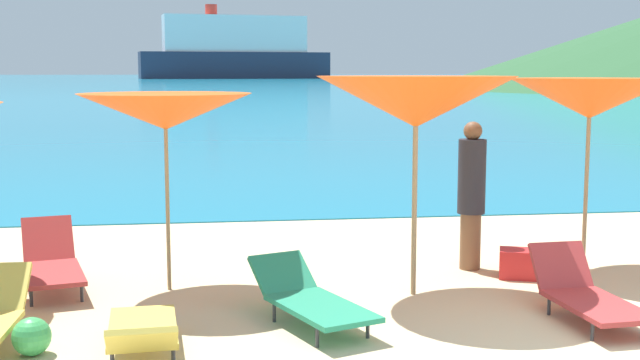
% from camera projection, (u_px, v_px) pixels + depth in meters
% --- Properties ---
extents(ground_plane, '(50.00, 100.00, 0.30)m').
position_uv_depth(ground_plane, '(380.00, 201.00, 16.73)').
color(ground_plane, beige).
extents(ocean_water, '(650.00, 440.00, 0.02)m').
position_uv_depth(ocean_water, '(216.00, 79.00, 230.03)').
color(ocean_water, teal).
rests_on(ocean_water, ground_plane).
extents(umbrella_2, '(1.96, 1.96, 2.21)m').
position_uv_depth(umbrella_2, '(165.00, 112.00, 9.16)').
color(umbrella_2, '#9E7F59').
rests_on(umbrella_2, ground_plane).
extents(umbrella_3, '(2.26, 2.26, 2.40)m').
position_uv_depth(umbrella_3, '(416.00, 102.00, 8.95)').
color(umbrella_3, '#9E7F59').
rests_on(umbrella_3, ground_plane).
extents(umbrella_4, '(1.97, 1.97, 2.36)m').
position_uv_depth(umbrella_4, '(590.00, 99.00, 10.17)').
color(umbrella_4, '#9E7F59').
rests_on(umbrella_4, ground_plane).
extents(lounge_chair_0, '(0.72, 1.56, 0.66)m').
position_uv_depth(lounge_chair_0, '(586.00, 294.00, 8.24)').
color(lounge_chair_0, '#A53333').
rests_on(lounge_chair_0, ground_plane).
extents(lounge_chair_2, '(0.67, 1.63, 0.52)m').
position_uv_depth(lounge_chair_2, '(143.00, 331.00, 7.10)').
color(lounge_chair_2, '#D8BF4C').
rests_on(lounge_chair_2, ground_plane).
extents(lounge_chair_4, '(1.18, 1.77, 0.56)m').
position_uv_depth(lounge_chair_4, '(310.00, 298.00, 8.09)').
color(lounge_chair_4, '#268C66').
rests_on(lounge_chair_4, ground_plane).
extents(lounge_chair_7, '(0.94, 1.67, 0.73)m').
position_uv_depth(lounge_chair_7, '(52.00, 263.00, 9.37)').
color(lounge_chair_7, '#A53333').
rests_on(lounge_chair_7, ground_plane).
extents(beachgoer_1, '(0.34, 0.34, 1.84)m').
position_uv_depth(beachgoer_1, '(471.00, 191.00, 10.28)').
color(beachgoer_1, brown).
rests_on(beachgoer_1, ground_plane).
extents(beach_ball, '(0.34, 0.34, 0.34)m').
position_uv_depth(beach_ball, '(32.00, 337.00, 7.23)').
color(beach_ball, '#3FB259').
rests_on(beach_ball, ground_plane).
extents(cooler_box, '(0.59, 0.51, 0.34)m').
position_uv_depth(cooler_box, '(521.00, 264.00, 9.94)').
color(cooler_box, red).
rests_on(cooler_box, ground_plane).
extents(cruise_ship, '(55.50, 17.79, 21.00)m').
position_uv_depth(cruise_ship, '(235.00, 51.00, 241.25)').
color(cruise_ship, '#262D47').
rests_on(cruise_ship, ocean_water).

